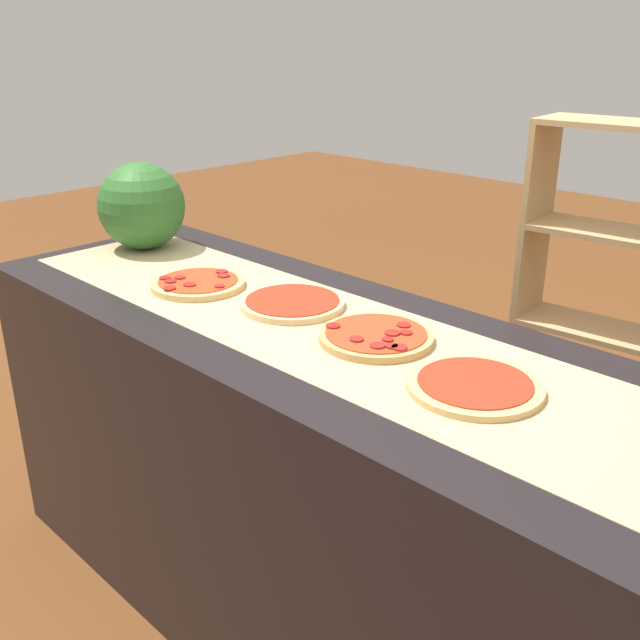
% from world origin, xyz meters
% --- Properties ---
extents(ground_plane, '(12.00, 12.00, 0.00)m').
position_xyz_m(ground_plane, '(0.00, 0.00, 0.00)').
color(ground_plane, brown).
extents(counter, '(2.12, 0.69, 0.91)m').
position_xyz_m(counter, '(0.00, 0.00, 0.46)').
color(counter, black).
rests_on(counter, ground_plane).
extents(parchment_paper, '(2.00, 0.45, 0.00)m').
position_xyz_m(parchment_paper, '(0.00, 0.00, 0.91)').
color(parchment_paper, tan).
rests_on(parchment_paper, counter).
extents(pizza_pepperoni_0, '(0.26, 0.26, 0.02)m').
position_xyz_m(pizza_pepperoni_0, '(-0.44, -0.03, 0.93)').
color(pizza_pepperoni_0, '#DBB26B').
rests_on(pizza_pepperoni_0, parchment_paper).
extents(pizza_plain_1, '(0.27, 0.27, 0.02)m').
position_xyz_m(pizza_plain_1, '(-0.15, 0.05, 0.93)').
color(pizza_plain_1, '#E5C17F').
rests_on(pizza_plain_1, parchment_paper).
extents(pizza_pepperoni_2, '(0.26, 0.26, 0.02)m').
position_xyz_m(pizza_pepperoni_2, '(0.15, 0.03, 0.93)').
color(pizza_pepperoni_2, tan).
rests_on(pizza_pepperoni_2, parchment_paper).
extents(pizza_plain_3, '(0.27, 0.27, 0.02)m').
position_xyz_m(pizza_plain_3, '(0.44, -0.01, 0.92)').
color(pizza_plain_3, '#DBB26B').
rests_on(pizza_plain_3, parchment_paper).
extents(watermelon, '(0.28, 0.28, 0.28)m').
position_xyz_m(watermelon, '(-0.88, 0.08, 1.05)').
color(watermelon, '#2D6628').
rests_on(watermelon, counter).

